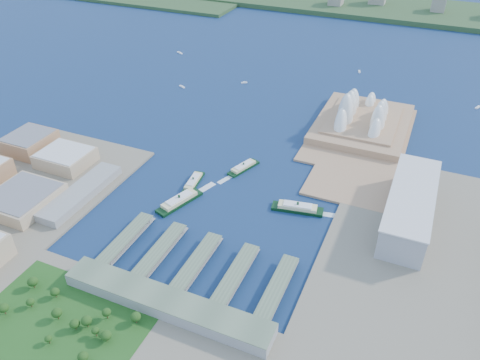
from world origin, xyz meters
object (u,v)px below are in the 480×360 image
at_px(ferry_b, 244,166).
at_px(opera_house, 365,109).
at_px(ferry_a, 193,181).
at_px(ferry_c, 179,199).
at_px(toaster_building, 410,206).
at_px(ferry_d, 298,206).

bearing_deg(ferry_b, opera_house, 76.08).
xyz_separation_m(opera_house, ferry_a, (-162.47, -230.54, -27.36)).
relative_size(opera_house, ferry_b, 3.65).
bearing_deg(ferry_c, opera_house, -101.25).
bearing_deg(toaster_building, opera_house, 114.23).
xyz_separation_m(ferry_a, ferry_d, (134.95, 0.79, 0.93)).
bearing_deg(ferry_c, ferry_b, -93.15).
height_order(ferry_b, ferry_c, ferry_c).
height_order(opera_house, ferry_b, opera_house).
height_order(opera_house, ferry_d, opera_house).
distance_m(ferry_a, ferry_c, 42.37).
distance_m(ferry_b, ferry_d, 106.44).
bearing_deg(ferry_d, ferry_a, 80.47).
relative_size(opera_house, ferry_a, 3.66).
height_order(ferry_a, ferry_d, ferry_d).
xyz_separation_m(toaster_building, ferry_d, (-117.52, -29.75, -14.93)).
bearing_deg(toaster_building, ferry_c, -163.68).
xyz_separation_m(toaster_building, ferry_a, (-252.47, -30.54, -15.86)).
bearing_deg(ferry_a, ferry_c, -91.08).
height_order(ferry_c, ferry_d, ferry_c).
bearing_deg(ferry_d, opera_house, -16.70).
height_order(toaster_building, ferry_b, toaster_building).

